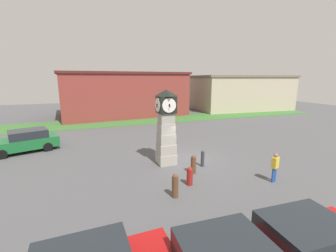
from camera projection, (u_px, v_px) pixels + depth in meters
name	position (u px, v px, depth m)	size (l,w,h in m)	color
ground_plane	(186.00, 160.00, 14.80)	(80.78, 80.78, 0.00)	#4C4C4F
clock_tower	(166.00, 128.00, 13.82)	(1.31, 1.43, 4.65)	#A09A90
bollard_near_tower	(203.00, 158.00, 13.71)	(0.21, 0.21, 1.02)	#333338
bollard_mid_row	(193.00, 164.00, 12.71)	(0.31, 0.31, 1.07)	brown
bollard_far_row	(190.00, 176.00, 11.32)	(0.31, 0.31, 0.95)	maroon
bollard_end_row	(175.00, 185.00, 10.13)	(0.30, 0.30, 1.12)	brown
car_by_building	(310.00, 242.00, 6.37)	(4.10, 2.17, 1.49)	#A51111
car_far_lot	(25.00, 141.00, 16.47)	(4.86, 3.23, 1.59)	#19602D
pedestrian_near_bench	(275.00, 166.00, 11.58)	(0.46, 0.36, 1.56)	#264CA5
warehouse_blue_far	(123.00, 94.00, 32.74)	(18.02, 11.58, 6.11)	maroon
storefront_low_left	(238.00, 92.00, 39.50)	(16.60, 11.92, 5.72)	#B7A88E
grass_verge_far	(154.00, 120.00, 29.13)	(48.47, 5.51, 0.04)	#386B2D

